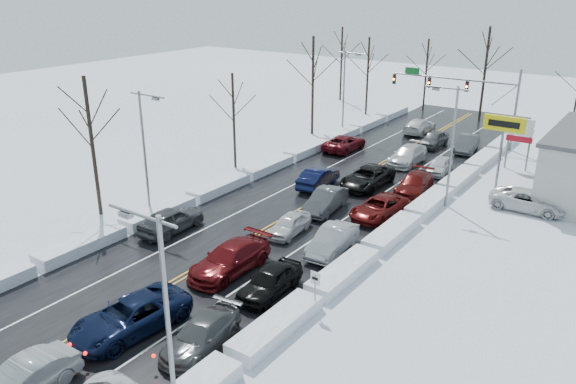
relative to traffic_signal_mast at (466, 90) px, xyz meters
The scene contains 39 objects.
ground 28.73m from the traffic_signal_mast, 97.02° to the right, with size 160.00×160.00×0.00m, color silver.
road_surface 26.78m from the traffic_signal_mast, 97.55° to the right, with size 14.00×84.00×0.01m, color black.
snow_bank_left 28.77m from the traffic_signal_mast, 113.03° to the right, with size 1.57×72.00×0.75m, color white.
snow_bank_right 26.88m from the traffic_signal_mast, 80.92° to the right, with size 1.57×72.00×0.75m, color white.
traffic_signal_mast is the anchor object (origin of this frame).
tires_plus_sign 13.92m from the traffic_signal_mast, 59.54° to the right, with size 3.20×0.34×6.00m.
used_vehicles_sign 9.50m from the traffic_signal_mast, 40.34° to the right, with size 2.20×0.22×4.65m.
speed_limit_sign 36.51m from the traffic_signal_mast, 82.48° to the right, with size 0.55×0.09×2.35m.
streetlight_se 46.25m from the traffic_signal_mast, 83.98° to the right, with size 3.20×0.25×9.00m.
streetlight_ne 18.63m from the traffic_signal_mast, 74.91° to the right, with size 3.20×0.25×9.00m.
streetlight_sw 34.08m from the traffic_signal_mast, 110.16° to the right, with size 3.20×0.25×9.00m.
streetlight_nw 12.40m from the traffic_signal_mast, 161.23° to the right, with size 3.20×0.25×9.00m.
tree_left_b 37.16m from the traffic_signal_mast, 113.74° to the right, with size 4.00×4.00×10.00m.
tree_left_c 24.38m from the traffic_signal_mast, 124.90° to the right, with size 3.40×3.40×8.50m.
tree_left_d 15.93m from the traffic_signal_mast, 157.76° to the right, with size 4.20×4.20×10.50m.
tree_left_e 15.51m from the traffic_signal_mast, 157.13° to the left, with size 3.80×3.80×9.50m.
tree_far_a 24.63m from the traffic_signal_mast, 150.75° to the left, with size 4.00×4.00×10.00m.
tree_far_b 16.10m from the traffic_signal_mast, 125.98° to the left, with size 3.60×3.60×9.00m.
tree_far_c 11.32m from the traffic_signal_mast, 97.48° to the left, with size 4.40×4.40×11.00m.
queued_car_2 42.81m from the traffic_signal_mast, 92.26° to the right, with size 2.76×5.98×1.66m, color black.
queued_car_3 35.63m from the traffic_signal_mast, 92.61° to the right, with size 2.35×5.77×1.68m, color #510A0E.
queued_car_4 29.44m from the traffic_signal_mast, 93.57° to the right, with size 1.60×3.97×1.35m, color silver.
queued_car_5 24.75m from the traffic_signal_mast, 94.47° to the right, with size 1.69×4.85×1.60m, color #3B3E40.
queued_car_6 18.58m from the traffic_signal_mast, 95.71° to the right, with size 2.71×5.87×1.63m, color black.
queued_car_7 11.53m from the traffic_signal_mast, 99.03° to the right, with size 2.27×5.58×1.62m, color silver.
queued_car_8 6.57m from the traffic_signal_mast, 118.55° to the right, with size 1.86×4.63×1.58m, color #44484A.
queued_car_11 41.84m from the traffic_signal_mast, 87.23° to the right, with size 1.95×4.79×1.39m, color #3C3F41.
queued_car_12 36.27m from the traffic_signal_mast, 87.19° to the right, with size 1.85×4.60×1.57m, color black.
queued_car_13 30.14m from the traffic_signal_mast, 86.20° to the right, with size 1.69×4.84×1.59m, color gray.
queued_car_14 23.57m from the traffic_signal_mast, 85.32° to the right, with size 2.42×5.24×1.46m, color #4B0A0A.
queued_car_15 17.83m from the traffic_signal_mast, 83.29° to the right, with size 2.16×5.31×1.54m, color #4B0B0A.
queued_car_16 12.42m from the traffic_signal_mast, 80.48° to the right, with size 1.65×4.10×1.40m, color silver.
queued_car_17 6.42m from the traffic_signal_mast, 60.89° to the right, with size 1.71×4.89×1.61m, color #45474A.
oncoming_car_0 21.39m from the traffic_signal_mast, 104.07° to the right, with size 1.72×4.93×1.62m, color black.
oncoming_car_1 13.91m from the traffic_signal_mast, 131.76° to the right, with size 2.55×5.52×1.53m, color #540B13.
oncoming_car_2 7.56m from the traffic_signal_mast, 166.87° to the left, with size 2.21×5.43×1.58m, color silver.
oncoming_car_3 34.65m from the traffic_signal_mast, 104.47° to the right, with size 2.00×4.97×1.69m, color #3B3D3F.
parked_car_0 19.37m from the traffic_signal_mast, 56.08° to the right, with size 2.54×5.52×1.53m, color silver.
parked_car_2 13.59m from the traffic_signal_mast, 22.81° to the right, with size 1.88×4.68×1.59m, color black.
Camera 1 is at (21.23, -29.03, 16.00)m, focal length 35.00 mm.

